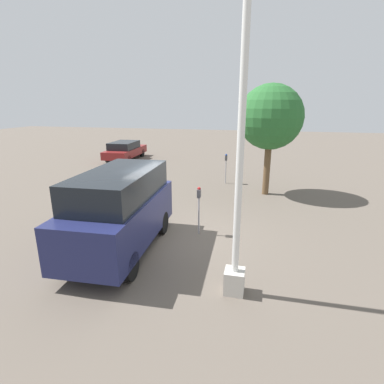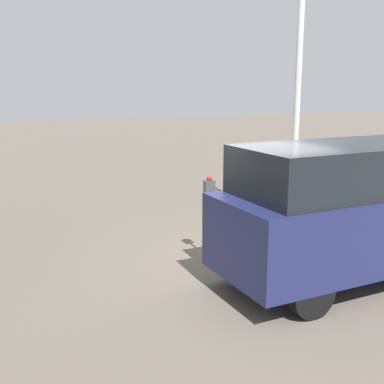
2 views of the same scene
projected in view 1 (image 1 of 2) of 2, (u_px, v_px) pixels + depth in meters
name	position (u px, v px, depth m)	size (l,w,h in m)	color
ground_plane	(180.00, 238.00, 9.49)	(80.00, 80.00, 0.00)	#60564C
parking_meter_near	(199.00, 200.00, 9.46)	(0.21, 0.12, 1.58)	#9E9EA3
parking_meter_far	(226.00, 162.00, 15.62)	(0.21, 0.12, 1.57)	#9E9EA3
lamp_post	(238.00, 211.00, 6.21)	(0.44, 0.44, 6.21)	beige
parked_van	(120.00, 209.00, 8.38)	(4.54, 2.04, 2.32)	navy
car_distant	(125.00, 150.00, 22.47)	(4.65, 1.96, 1.36)	maroon
street_tree	(271.00, 117.00, 13.09)	(2.85, 2.85, 4.94)	brown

